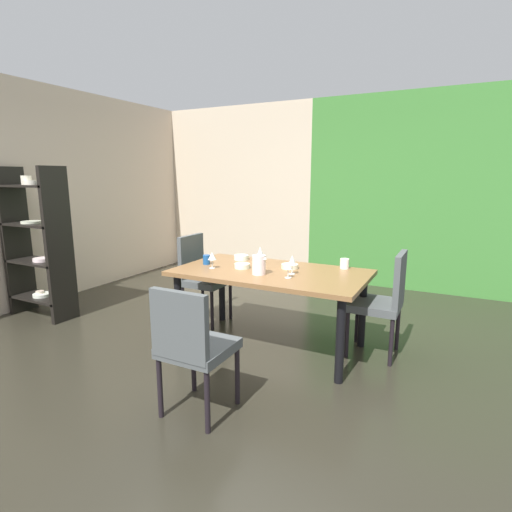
# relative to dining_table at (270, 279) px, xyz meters

# --- Properties ---
(ground_plane) EXTENTS (5.92, 6.22, 0.02)m
(ground_plane) POSITION_rel_dining_table_xyz_m (-0.32, -0.37, -0.67)
(ground_plane) COLOR #2B281F
(back_panel_interior) EXTENTS (2.72, 0.10, 2.74)m
(back_panel_interior) POSITION_rel_dining_table_xyz_m (-1.92, 2.69, 0.71)
(back_panel_interior) COLOR beige
(back_panel_interior) RESTS_ON ground_plane
(garden_window_panel) EXTENTS (3.20, 0.10, 2.74)m
(garden_window_panel) POSITION_rel_dining_table_xyz_m (1.04, 2.69, 0.71)
(garden_window_panel) COLOR #3D7D33
(garden_window_panel) RESTS_ON ground_plane
(left_interior_panel) EXTENTS (0.10, 6.22, 2.74)m
(left_interior_panel) POSITION_rel_dining_table_xyz_m (-3.23, -0.37, 0.71)
(left_interior_panel) COLOR beige
(left_interior_panel) RESTS_ON ground_plane
(dining_table) EXTENTS (1.76, 0.98, 0.74)m
(dining_table) POSITION_rel_dining_table_xyz_m (0.00, 0.00, 0.00)
(dining_table) COLOR brown
(dining_table) RESTS_ON ground_plane
(chair_head_near) EXTENTS (0.44, 0.44, 0.91)m
(chair_head_near) POSITION_rel_dining_table_xyz_m (0.03, -1.28, -0.14)
(chair_head_near) COLOR #494E4F
(chair_head_near) RESTS_ON ground_plane
(chair_right_far) EXTENTS (0.44, 0.44, 0.96)m
(chair_right_far) POSITION_rel_dining_table_xyz_m (0.99, 0.28, -0.12)
(chair_right_far) COLOR #494E4F
(chair_right_far) RESTS_ON ground_plane
(chair_left_far) EXTENTS (0.44, 0.44, 0.97)m
(chair_left_far) POSITION_rel_dining_table_xyz_m (-0.99, 0.28, -0.12)
(chair_left_far) COLOR #494E4F
(chair_left_far) RESTS_ON ground_plane
(display_shelf) EXTENTS (0.80, 0.33, 1.71)m
(display_shelf) POSITION_rel_dining_table_xyz_m (-2.73, -0.43, 0.20)
(display_shelf) COLOR black
(display_shelf) RESTS_ON ground_plane
(wine_glass_west) EXTENTS (0.07, 0.07, 0.17)m
(wine_glass_west) POSITION_rel_dining_table_xyz_m (0.23, -0.04, 0.21)
(wine_glass_west) COLOR silver
(wine_glass_west) RESTS_ON dining_table
(wine_glass_near_window) EXTENTS (0.08, 0.08, 0.16)m
(wine_glass_near_window) POSITION_rel_dining_table_xyz_m (-0.54, -0.17, 0.20)
(wine_glass_near_window) COLOR silver
(wine_glass_near_window) RESTS_ON dining_table
(wine_glass_center) EXTENTS (0.06, 0.06, 0.14)m
(wine_glass_center) POSITION_rel_dining_table_xyz_m (0.25, -0.18, 0.19)
(wine_glass_center) COLOR silver
(wine_glass_center) RESTS_ON dining_table
(wine_glass_front) EXTENTS (0.07, 0.07, 0.16)m
(wine_glass_front) POSITION_rel_dining_table_xyz_m (-0.26, 0.30, 0.19)
(wine_glass_front) COLOR silver
(wine_glass_front) RESTS_ON dining_table
(serving_bowl_north) EXTENTS (0.16, 0.16, 0.04)m
(serving_bowl_north) POSITION_rel_dining_table_xyz_m (0.12, 0.17, 0.10)
(serving_bowl_north) COLOR silver
(serving_bowl_north) RESTS_ON dining_table
(serving_bowl_east) EXTENTS (0.15, 0.15, 0.05)m
(serving_bowl_east) POSITION_rel_dining_table_xyz_m (-0.48, 0.30, 0.11)
(serving_bowl_east) COLOR white
(serving_bowl_east) RESTS_ON dining_table
(serving_bowl_right) EXTENTS (0.15, 0.15, 0.05)m
(serving_bowl_right) POSITION_rel_dining_table_xyz_m (-0.28, -0.03, 0.10)
(serving_bowl_right) COLOR silver
(serving_bowl_right) RESTS_ON dining_table
(cup_corner) EXTENTS (0.07, 0.07, 0.09)m
(cup_corner) POSITION_rel_dining_table_xyz_m (-0.68, -0.04, 0.13)
(cup_corner) COLOR #184A8D
(cup_corner) RESTS_ON dining_table
(cup_south) EXTENTS (0.08, 0.08, 0.10)m
(cup_south) POSITION_rel_dining_table_xyz_m (0.59, 0.40, 0.13)
(cup_south) COLOR white
(cup_south) RESTS_ON dining_table
(pitcher_rear) EXTENTS (0.14, 0.12, 0.17)m
(pitcher_rear) POSITION_rel_dining_table_xyz_m (-0.03, -0.18, 0.17)
(pitcher_rear) COLOR white
(pitcher_rear) RESTS_ON dining_table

